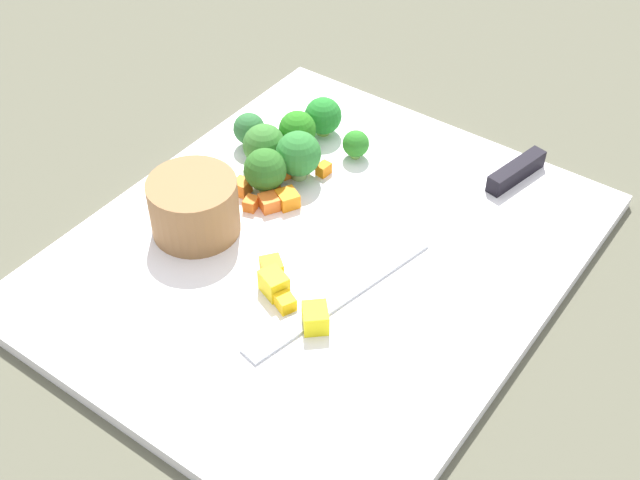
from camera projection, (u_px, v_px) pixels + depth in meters
name	position (u px, v px, depth m)	size (l,w,h in m)	color
ground_plane	(320.00, 259.00, 0.70)	(4.00, 4.00, 0.00)	#555443
cutting_board	(320.00, 254.00, 0.69)	(0.43, 0.37, 0.01)	white
prep_bowl	(194.00, 207.00, 0.69)	(0.07, 0.07, 0.05)	olive
chef_knife	(453.00, 216.00, 0.71)	(0.34, 0.09, 0.02)	silver
carrot_dice_0	(275.00, 188.00, 0.74)	(0.01, 0.01, 0.01)	orange
carrot_dice_1	(251.00, 204.00, 0.72)	(0.01, 0.01, 0.01)	orange
carrot_dice_2	(269.00, 202.00, 0.72)	(0.02, 0.02, 0.01)	orange
carrot_dice_3	(324.00, 169.00, 0.76)	(0.01, 0.01, 0.01)	orange
carrot_dice_4	(288.00, 199.00, 0.73)	(0.02, 0.02, 0.01)	orange
carrot_dice_5	(288.00, 167.00, 0.76)	(0.01, 0.02, 0.02)	orange
carrot_dice_6	(242.00, 187.00, 0.74)	(0.01, 0.01, 0.01)	orange
pepper_dice_0	(273.00, 283.00, 0.65)	(0.02, 0.02, 0.02)	yellow
pepper_dice_1	(272.00, 269.00, 0.66)	(0.02, 0.02, 0.02)	yellow
pepper_dice_2	(285.00, 302.00, 0.64)	(0.01, 0.01, 0.01)	yellow
pepper_dice_3	(315.00, 318.00, 0.62)	(0.02, 0.02, 0.02)	yellow
broccoli_floret_0	(323.00, 116.00, 0.80)	(0.04, 0.04, 0.04)	#95BD55
broccoli_floret_1	(249.00, 129.00, 0.78)	(0.03, 0.03, 0.03)	#8BBA66
broccoli_floret_2	(356.00, 144.00, 0.77)	(0.02, 0.02, 0.03)	#87C15C
broccoli_floret_3	(298.00, 154.00, 0.74)	(0.04, 0.04, 0.05)	#90B869
broccoli_floret_4	(264.00, 145.00, 0.76)	(0.04, 0.04, 0.04)	#80B66C
broccoli_floret_5	(297.00, 130.00, 0.77)	(0.03, 0.03, 0.04)	#95B66C
broccoli_floret_6	(265.00, 170.00, 0.73)	(0.04, 0.04, 0.04)	#96BF65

